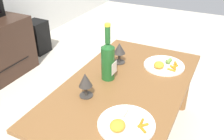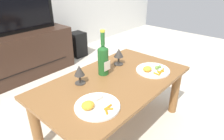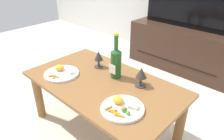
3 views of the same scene
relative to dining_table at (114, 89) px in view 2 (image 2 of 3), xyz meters
The scene contains 10 objects.
ground_plane 0.37m from the dining_table, ahead, with size 6.40×6.40×0.00m, color beige.
dining_table is the anchor object (origin of this frame).
tv_stand 1.45m from the dining_table, 92.72° to the left, with size 1.29×0.47×0.53m.
tv_screen 1.50m from the dining_table, 92.73° to the left, with size 1.08×0.05×0.52m.
floor_speaker 1.66m from the dining_table, 59.81° to the left, with size 0.21×0.21×0.36m, color black.
wine_bottle 0.24m from the dining_table, 81.49° to the left, with size 0.08×0.08×0.35m.
goblet_left 0.30m from the dining_table, 143.34° to the left, with size 0.07×0.07×0.14m.
goblet_right 0.33m from the dining_table, 32.13° to the left, with size 0.08×0.08×0.14m.
dinner_plate_left 0.36m from the dining_table, 156.42° to the right, with size 0.27×0.27×0.05m.
dinner_plate_right 0.35m from the dining_table, 24.44° to the right, with size 0.27×0.27×0.05m.
Camera 2 is at (-0.97, -0.83, 1.16)m, focal length 31.87 mm.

